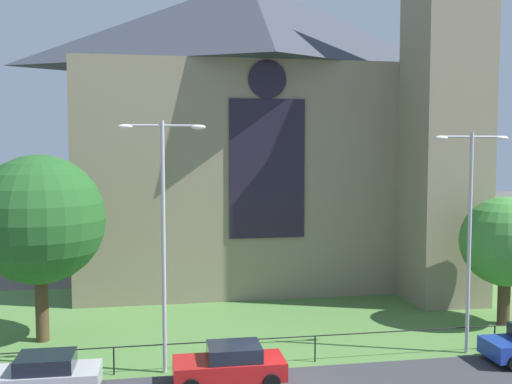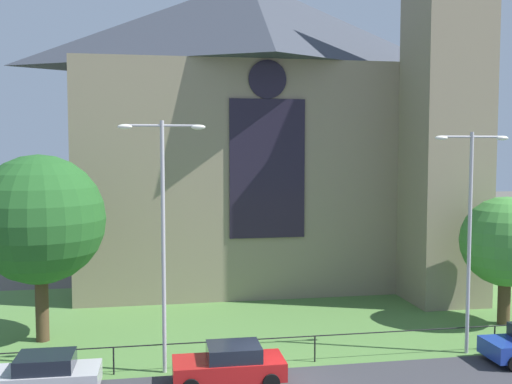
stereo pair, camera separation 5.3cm
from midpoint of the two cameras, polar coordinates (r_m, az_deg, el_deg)
ground at (r=32.99m, az=-2.34°, el=-11.51°), size 160.00×160.00×0.00m
grass_verge at (r=31.09m, az=-1.83°, el=-12.50°), size 120.00×20.00×0.01m
church_building at (r=40.47m, az=0.69°, el=6.11°), size 23.20×16.20×26.00m
iron_railing at (r=26.15m, az=5.60°, el=-13.54°), size 32.84×0.07×1.13m
tree_left_near at (r=29.43m, az=-19.57°, el=-2.46°), size 5.92×5.92×8.63m
tree_right_near at (r=33.09m, az=22.42°, el=-4.34°), size 4.51×4.51×6.49m
streetlamp_near at (r=24.03m, az=-8.65°, el=-2.43°), size 3.37×0.26×9.98m
streetlamp_far at (r=27.62m, az=19.47°, el=-2.20°), size 3.37×0.26×9.59m
parked_car_silver at (r=24.11m, az=-19.41°, el=-15.93°), size 4.24×2.10×1.51m
parked_car_red at (r=23.90m, az=-2.41°, el=-15.86°), size 4.22×2.06×1.51m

